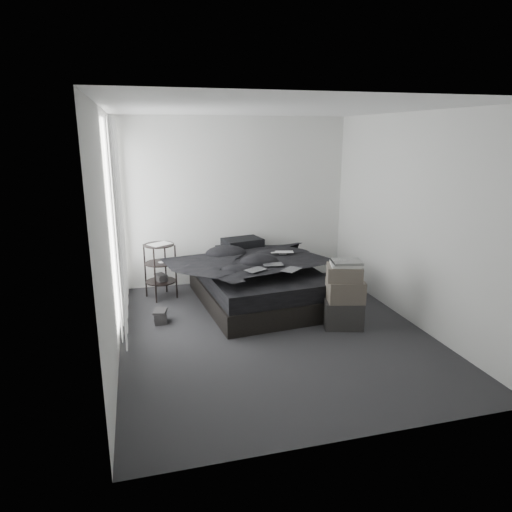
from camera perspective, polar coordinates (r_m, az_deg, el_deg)
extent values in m
cube|color=#29292B|center=(5.65, 2.11, -9.44)|extent=(3.60, 4.20, 0.01)
cube|color=white|center=(5.14, 2.40, 17.95)|extent=(3.60, 4.20, 0.01)
cube|color=silver|center=(7.24, -2.65, 6.81)|extent=(3.60, 0.01, 2.60)
cube|color=silver|center=(3.36, 12.82, -3.42)|extent=(3.60, 0.01, 2.60)
cube|color=silver|center=(5.03, -17.80, 2.38)|extent=(0.01, 4.20, 2.60)
cube|color=silver|center=(6.01, 18.93, 4.29)|extent=(0.01, 4.20, 2.60)
cube|color=white|center=(5.90, -17.28, 4.72)|extent=(0.02, 2.00, 2.30)
cube|color=white|center=(5.91, -16.74, 4.09)|extent=(0.06, 2.12, 2.48)
cube|color=black|center=(6.53, 0.35, -4.63)|extent=(1.74, 2.19, 0.28)
cube|color=black|center=(6.45, 0.35, -2.55)|extent=(1.68, 2.13, 0.22)
imported|color=black|center=(6.34, 0.51, -0.70)|extent=(1.67, 1.89, 0.24)
cube|color=black|center=(7.10, -2.29, 0.62)|extent=(0.65, 0.48, 0.14)
cube|color=black|center=(7.08, -1.71, 1.69)|extent=(0.65, 0.51, 0.13)
imported|color=silver|center=(6.53, 3.31, 0.96)|extent=(0.37, 0.28, 0.03)
cube|color=black|center=(5.77, -0.04, -1.02)|extent=(0.31, 0.27, 0.01)
cube|color=black|center=(6.01, 2.14, -0.32)|extent=(0.28, 0.20, 0.01)
cube|color=black|center=(5.79, 4.45, -0.88)|extent=(0.31, 0.30, 0.01)
cylinder|color=black|center=(6.79, -11.85, -1.89)|extent=(0.57, 0.57, 0.80)
cube|color=white|center=(6.67, -11.91, 1.44)|extent=(0.38, 0.36, 0.02)
cube|color=black|center=(6.00, -11.86, -7.42)|extent=(0.18, 0.24, 0.16)
cube|color=#242424|center=(5.83, 10.83, -7.04)|extent=(0.55, 0.49, 0.35)
cube|color=#585046|center=(5.72, 11.10, -4.24)|extent=(0.50, 0.43, 0.26)
cube|color=#585046|center=(5.66, 10.99, -2.07)|extent=(0.51, 0.46, 0.18)
cube|color=silver|center=(5.63, 11.15, -1.01)|extent=(0.42, 0.38, 0.04)
cube|color=silver|center=(5.61, 11.29, -0.71)|extent=(0.39, 0.33, 0.03)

